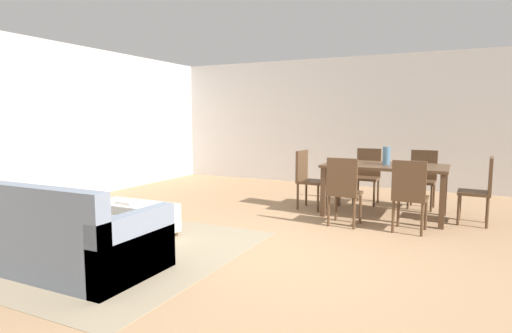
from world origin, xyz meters
The scene contains 15 objects.
ground_plane centered at (0.00, 0.00, 0.00)m, with size 10.80×10.80×0.00m, color #9E7A56.
wall_back centered at (0.00, 5.00, 1.35)m, with size 9.00×0.12×2.70m, color beige.
wall_left centered at (-4.50, 0.50, 1.35)m, with size 0.12×11.00×2.70m, color beige.
area_rug centered at (-1.86, -0.58, 0.00)m, with size 3.00×2.80×0.01m, color gray.
couch centered at (-1.83, -1.19, 0.29)m, with size 2.09×0.97×0.86m.
ottoman_table centered at (-1.88, -0.01, 0.23)m, with size 1.04×0.47×0.40m.
dining_table centered at (0.70, 2.38, 0.67)m, with size 1.71×0.97×0.76m.
dining_chair_near_left centered at (0.31, 1.53, 0.52)m, with size 0.41×0.41×0.92m.
dining_chair_near_right centered at (1.13, 1.56, 0.52)m, with size 0.42×0.42×0.92m.
dining_chair_far_left centered at (0.29, 3.23, 0.52)m, with size 0.41×0.41×0.92m.
dining_chair_far_right centered at (1.16, 3.24, 0.52)m, with size 0.42×0.42×0.92m.
dining_chair_head_east centered at (1.95, 2.41, 0.52)m, with size 0.42×0.42×0.92m.
dining_chair_head_west centered at (-0.49, 2.40, 0.52)m, with size 0.43×0.43×0.92m.
vase_centerpiece centered at (0.72, 2.38, 0.89)m, with size 0.11×0.11×0.26m, color slate.
book_on_ottoman centered at (-1.92, -0.06, 0.42)m, with size 0.26×0.20×0.03m, color silver.
Camera 1 is at (1.65, -3.87, 1.44)m, focal length 29.34 mm.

